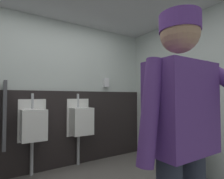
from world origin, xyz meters
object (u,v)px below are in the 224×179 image
urinal_middle (33,124)px  trash_bin (191,158)px  urinal_right (80,121)px  soap_dispenser (106,83)px  person (182,130)px

urinal_middle → trash_bin: size_ratio=1.82×
urinal_right → soap_dispenser: size_ratio=6.89×
urinal_right → person: size_ratio=0.74×
trash_bin → soap_dispenser: 1.93m
soap_dispenser → urinal_right: bearing=-168.4°
urinal_middle → soap_dispenser: size_ratio=6.89×
urinal_middle → urinal_right: size_ratio=1.00×
soap_dispenser → trash_bin: bearing=-72.0°
urinal_middle → trash_bin: 2.32m
trash_bin → urinal_right: bearing=127.8°
urinal_middle → soap_dispenser: bearing=5.1°
urinal_right → soap_dispenser: bearing=11.6°
urinal_middle → urinal_right: same height
urinal_middle → person: person is taller
urinal_middle → person: size_ratio=0.74×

